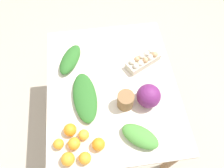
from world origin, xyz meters
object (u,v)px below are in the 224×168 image
Objects in this scene: orange_0 at (74,144)px; orange_6 at (85,158)px; cabbage_purple at (149,96)px; orange_4 at (84,135)px; egg_carton at (143,60)px; orange_5 at (59,144)px; orange_3 at (70,130)px; greens_bunch_chard at (85,97)px; greens_bunch_scallion at (70,59)px; greens_bunch_dandelion at (140,136)px; orange_2 at (68,159)px; paper_bag at (126,100)px; orange_1 at (99,144)px.

orange_6 is at bearing -147.90° from orange_0.
orange_4 is at bearing 112.87° from cabbage_purple.
orange_5 is at bearing 12.88° from egg_carton.
greens_bunch_chard is at bearing -26.17° from orange_3.
cabbage_purple is 2.40× the size of orange_4.
greens_bunch_scallion is 0.64m from orange_0.
greens_bunch_dandelion is 0.45m from orange_2.
greens_bunch_dandelion reaches higher than greens_bunch_scallion.
paper_bag reaches higher than orange_0.
paper_bag reaches higher than orange_6.
orange_2 is at bearing 99.77° from greens_bunch_dandelion.
greens_bunch_dandelion reaches higher than orange_4.
greens_bunch_chard is at bearing -31.56° from orange_5.
orange_1 is 0.25m from orange_5.
orange_4 is (0.14, -0.10, -0.01)m from orange_2.
orange_3 is at bearing -43.96° from orange_5.
paper_bag is 0.50m from orange_5.
egg_carton is 0.77m from orange_0.
orange_3 is 1.09× the size of orange_6.
orange_0 is 0.93× the size of orange_2.
orange_5 is at bearing 81.53° from orange_1.
orange_5 is at bearing 110.45° from cabbage_purple.
greens_bunch_scallion is 3.63× the size of orange_0.
greens_bunch_dandelion is at bearing -91.41° from orange_0.
egg_carton is 0.55m from greens_bunch_scallion.
orange_0 is (-0.55, 0.54, -0.00)m from egg_carton.
cabbage_purple is at bearing -54.14° from orange_1.
egg_carton is 0.86m from orange_2.
greens_bunch_scallion is 0.76m from greens_bunch_dandelion.
orange_2 is at bearing 120.54° from cabbage_purple.
orange_2 reaches higher than greens_bunch_chard.
orange_3 is at bearing 111.12° from paper_bag.
egg_carton is at bearing -62.02° from greens_bunch_chard.
orange_5 is at bearing 55.56° from orange_6.
orange_3 is (-0.15, 0.53, -0.04)m from cabbage_purple.
orange_1 is 0.20m from orange_3.
egg_carton is 3.47× the size of orange_1.
cabbage_purple is at bearing -88.95° from paper_bag.
orange_4 is at bearing 49.43° from orange_1.
orange_3 reaches higher than orange_1.
paper_bag is 0.51m from orange_2.
greens_bunch_dandelion is at bearing 49.15° from egg_carton.
orange_3 is at bearing 177.69° from greens_bunch_scallion.
orange_6 is (-0.33, 0.30, -0.02)m from paper_bag.
orange_6 is at bearing 138.02° from paper_bag.
orange_0 is 1.16× the size of orange_5.
cabbage_purple is 0.66× the size of greens_bunch_dandelion.
greens_bunch_dandelion is 2.99× the size of orange_3.
greens_bunch_chard is at bearing -165.19° from greens_bunch_scallion.
cabbage_purple is 0.55m from orange_3.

